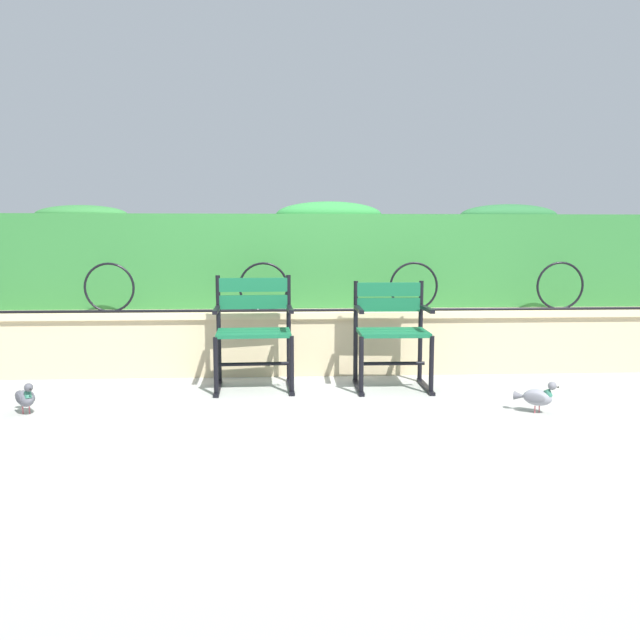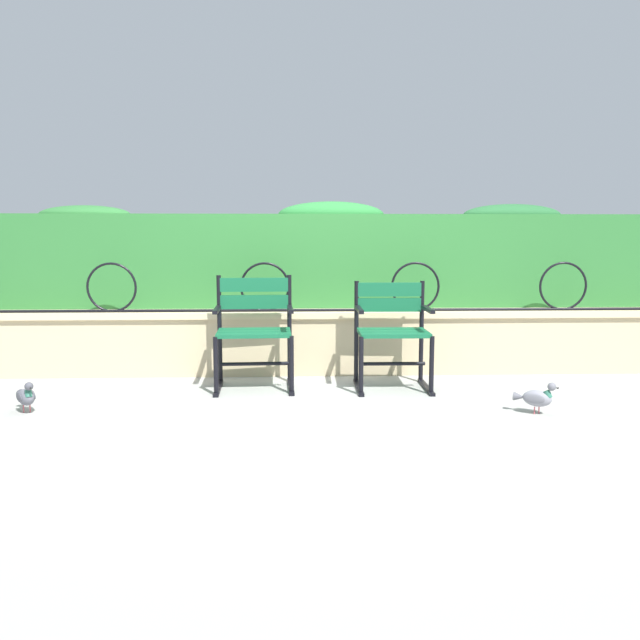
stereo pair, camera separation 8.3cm
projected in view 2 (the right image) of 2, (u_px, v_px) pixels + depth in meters
name	position (u px, v px, depth m)	size (l,w,h in m)	color
ground_plane	(320.00, 394.00, 4.89)	(60.00, 60.00, 0.00)	#9E9E99
stone_wall	(317.00, 341.00, 5.64)	(7.51, 0.41, 0.54)	#C6B289
iron_arch_fence	(275.00, 291.00, 5.50)	(6.97, 0.02, 0.42)	black
hedge_row	(316.00, 257.00, 5.97)	(7.36, 0.49, 0.95)	#2D7033
park_chair_left	(254.00, 328.00, 5.06)	(0.62, 0.54, 0.87)	#145B38
park_chair_right	(392.00, 330.00, 5.06)	(0.57, 0.53, 0.82)	#145B38
pigeon_near_chairs	(537.00, 397.00, 4.31)	(0.26, 0.21, 0.22)	gray
pigeon_far_side	(26.00, 396.00, 4.35)	(0.21, 0.26, 0.22)	#5B5B66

